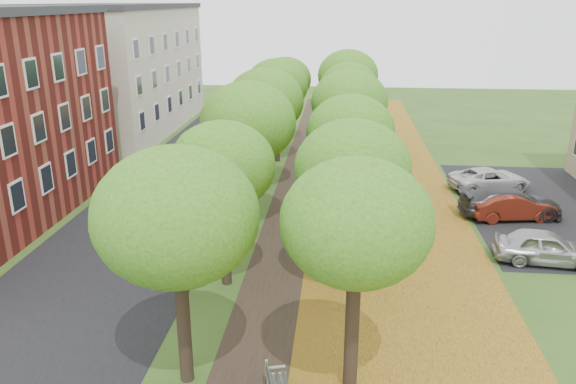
% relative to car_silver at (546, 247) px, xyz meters
% --- Properties ---
extents(ground, '(120.00, 120.00, 0.00)m').
position_rel_car_silver_xyz_m(ground, '(-11.00, -9.09, -0.73)').
color(ground, '#2D4C19').
rests_on(ground, ground).
extents(street_asphalt, '(8.00, 70.00, 0.01)m').
position_rel_car_silver_xyz_m(street_asphalt, '(-18.50, 5.91, -0.72)').
color(street_asphalt, black).
rests_on(street_asphalt, ground).
extents(footpath, '(3.20, 70.00, 0.01)m').
position_rel_car_silver_xyz_m(footpath, '(-11.00, 5.91, -0.72)').
color(footpath, black).
rests_on(footpath, ground).
extents(leaf_verge, '(7.50, 70.00, 0.01)m').
position_rel_car_silver_xyz_m(leaf_verge, '(-6.00, 5.91, -0.72)').
color(leaf_verge, '#A6801E').
rests_on(leaf_verge, ground).
extents(parking_lot, '(9.00, 16.00, 0.01)m').
position_rel_car_silver_xyz_m(parking_lot, '(2.50, 6.91, -0.72)').
color(parking_lot, black).
rests_on(parking_lot, ground).
extents(tree_row_west, '(4.26, 34.26, 6.77)m').
position_rel_car_silver_xyz_m(tree_row_west, '(-13.20, 5.91, 4.20)').
color(tree_row_west, black).
rests_on(tree_row_west, ground).
extents(tree_row_east, '(4.26, 34.26, 6.77)m').
position_rel_car_silver_xyz_m(tree_row_east, '(-8.40, 5.91, 4.20)').
color(tree_row_east, black).
rests_on(tree_row_east, ground).
extents(building_cream, '(10.30, 20.30, 10.40)m').
position_rel_car_silver_xyz_m(building_cream, '(-28.00, 23.91, 4.48)').
color(building_cream, beige).
rests_on(building_cream, ground).
extents(car_silver, '(4.43, 2.17, 1.46)m').
position_rel_car_silver_xyz_m(car_silver, '(0.00, 0.00, 0.00)').
color(car_silver, '#ADACB1').
rests_on(car_silver, ground).
extents(car_red, '(4.47, 2.22, 1.41)m').
position_rel_car_silver_xyz_m(car_red, '(0.00, 5.08, -0.02)').
color(car_red, maroon).
rests_on(car_red, ground).
extents(car_grey, '(5.36, 2.58, 1.50)m').
position_rel_car_silver_xyz_m(car_grey, '(0.00, 5.44, 0.02)').
color(car_grey, '#2E2F33').
rests_on(car_grey, ground).
extents(car_white, '(5.17, 3.48, 1.32)m').
position_rel_car_silver_xyz_m(car_white, '(0.00, 9.80, -0.07)').
color(car_white, silver).
rests_on(car_white, ground).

